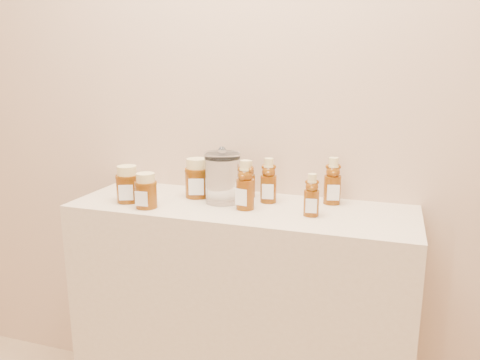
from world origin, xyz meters
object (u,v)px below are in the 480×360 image
(bear_bottle_back_left, at_px, (249,177))
(bear_bottle_front_left, at_px, (245,182))
(glass_canister, at_px, (222,176))
(display_table, at_px, (241,322))
(honey_jar_left, at_px, (128,184))

(bear_bottle_back_left, bearing_deg, bear_bottle_front_left, -56.00)
(bear_bottle_back_left, distance_m, bear_bottle_front_left, 0.16)
(bear_bottle_back_left, relative_size, glass_canister, 0.79)
(display_table, relative_size, glass_canister, 6.11)
(bear_bottle_back_left, height_order, bear_bottle_front_left, bear_bottle_front_left)
(bear_bottle_back_left, relative_size, honey_jar_left, 1.18)
(bear_bottle_front_left, height_order, honey_jar_left, bear_bottle_front_left)
(bear_bottle_front_left, bearing_deg, bear_bottle_back_left, 112.69)
(bear_bottle_front_left, relative_size, glass_canister, 0.97)
(display_table, xyz_separation_m, bear_bottle_front_left, (0.03, -0.03, 0.55))
(glass_canister, bearing_deg, bear_bottle_back_left, 56.39)
(display_table, bearing_deg, bear_bottle_back_left, 93.99)
(bear_bottle_back_left, xyz_separation_m, glass_canister, (-0.07, -0.10, 0.02))
(bear_bottle_front_left, bearing_deg, glass_canister, 163.01)
(bear_bottle_back_left, xyz_separation_m, honey_jar_left, (-0.39, -0.20, -0.01))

